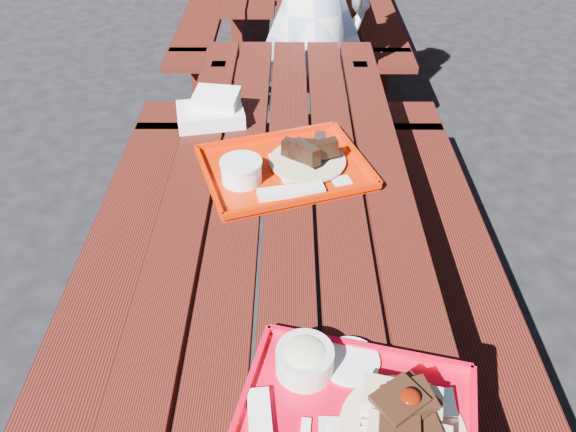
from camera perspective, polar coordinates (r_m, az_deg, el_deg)
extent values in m
plane|color=black|center=(2.16, 0.02, -14.53)|extent=(60.00, 60.00, 0.00)
cube|color=#4A180E|center=(1.66, -10.36, 0.87)|extent=(0.14, 2.40, 0.04)
cube|color=#4A180E|center=(1.64, -5.21, 0.87)|extent=(0.14, 2.40, 0.04)
cube|color=#4A180E|center=(1.64, 0.03, 0.85)|extent=(0.14, 2.40, 0.04)
cube|color=#4A180E|center=(1.64, 5.27, 0.83)|extent=(0.14, 2.40, 0.04)
cube|color=#4A180E|center=(1.66, 10.42, 0.81)|extent=(0.14, 2.40, 0.04)
cube|color=#4A180E|center=(1.93, -17.59, -6.16)|extent=(0.25, 2.40, 0.04)
cube|color=#4A180E|center=(2.69, -12.38, 3.21)|extent=(0.06, 0.06, 0.42)
cube|color=#4A180E|center=(1.92, 17.68, -6.29)|extent=(0.25, 2.40, 0.04)
cube|color=#4A180E|center=(2.68, 12.62, 3.13)|extent=(0.06, 0.06, 0.42)
cube|color=#4A180E|center=(2.65, -6.44, 7.67)|extent=(0.06, 0.06, 0.75)
cube|color=#4A180E|center=(2.65, 6.70, 7.63)|extent=(0.06, 0.06, 0.75)
cube|color=#4A180E|center=(2.60, 0.13, 8.73)|extent=(1.40, 0.06, 0.04)
cube|color=#4A180E|center=(3.64, -9.26, 13.59)|extent=(0.06, 0.06, 0.42)
cube|color=#4A180E|center=(3.64, 9.63, 13.54)|extent=(0.06, 0.06, 0.42)
cube|color=#4A180E|center=(3.43, -5.03, 15.34)|extent=(0.06, 0.06, 0.75)
cube|color=#4A180E|center=(3.42, 5.39, 15.32)|extent=(0.06, 0.06, 0.75)
cube|color=#4A180E|center=(3.39, 0.18, 16.24)|extent=(1.40, 0.06, 0.04)
cube|color=red|center=(1.15, 6.81, -20.04)|extent=(0.50, 0.43, 0.01)
cube|color=red|center=(1.24, 8.05, -13.10)|extent=(0.43, 0.11, 0.02)
cube|color=red|center=(1.16, -4.32, -17.53)|extent=(0.09, 0.33, 0.02)
cylinder|color=#CBB28F|center=(1.15, 11.54, -20.49)|extent=(0.24, 0.24, 0.01)
cube|color=beige|center=(1.14, 11.43, -17.99)|extent=(0.16, 0.10, 0.04)
ellipsoid|color=#590F02|center=(1.05, 12.40, -17.14)|extent=(0.04, 0.04, 0.01)
cylinder|color=silver|center=(1.18, 1.71, -14.46)|extent=(0.12, 0.12, 0.06)
ellipsoid|color=beige|center=(1.17, 1.73, -13.94)|extent=(0.10, 0.10, 0.05)
cylinder|color=white|center=(1.22, 6.35, -14.43)|extent=(0.12, 0.12, 0.01)
cube|color=silver|center=(1.13, 4.48, -20.75)|extent=(0.05, 0.05, 0.00)
cube|color=red|center=(1.75, -0.37, 4.70)|extent=(0.57, 0.50, 0.01)
cube|color=red|center=(1.89, -2.13, 8.11)|extent=(0.46, 0.16, 0.02)
cube|color=red|center=(1.60, 1.68, 1.63)|extent=(0.46, 0.16, 0.02)
cube|color=red|center=(1.81, 6.88, 6.43)|extent=(0.13, 0.35, 0.02)
cube|color=red|center=(1.69, -8.12, 3.68)|extent=(0.13, 0.35, 0.02)
cube|color=silver|center=(1.76, 1.32, 5.30)|extent=(0.21, 0.21, 0.01)
cylinder|color=tan|center=(1.76, 2.00, 5.63)|extent=(0.24, 0.24, 0.01)
cylinder|color=white|center=(1.68, -4.76, 4.46)|extent=(0.12, 0.12, 0.06)
cylinder|color=white|center=(1.66, -4.82, 5.43)|extent=(0.13, 0.13, 0.01)
cube|color=white|center=(1.63, 0.32, 2.54)|extent=(0.20, 0.09, 0.02)
cube|color=silver|center=(1.69, 5.45, 3.60)|extent=(0.07, 0.06, 0.00)
cube|color=white|center=(2.02, -7.88, 10.14)|extent=(0.26, 0.21, 0.05)
cube|color=white|center=(2.03, -7.31, 11.73)|extent=(0.17, 0.15, 0.04)
imported|color=#A5B7E7|center=(2.85, 2.46, 20.15)|extent=(0.63, 0.44, 1.64)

